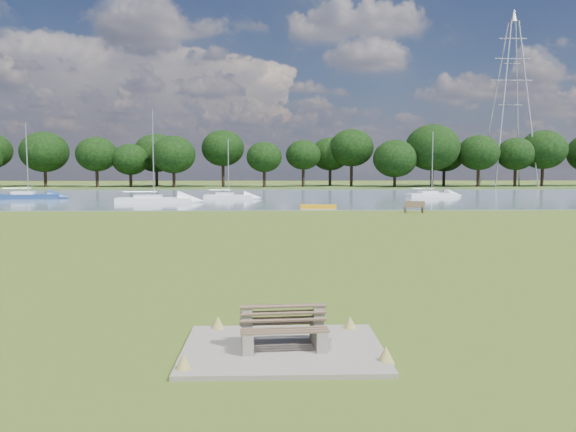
{
  "coord_description": "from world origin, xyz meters",
  "views": [
    {
      "loc": [
        -0.24,
        -25.52,
        3.94
      ],
      "look_at": [
        0.46,
        -2.0,
        1.77
      ],
      "focal_mm": 35.0,
      "sensor_mm": 36.0,
      "label": 1
    }
  ],
  "objects_px": {
    "riverbank_bench": "(414,207)",
    "kayak": "(318,206)",
    "pylon": "(512,76)",
    "sailboat_3": "(153,198)",
    "sailboat_2": "(228,195)",
    "bench_pair": "(283,328)",
    "sailboat_0": "(431,194)",
    "sailboat_5": "(28,195)"
  },
  "relations": [
    {
      "from": "bench_pair",
      "to": "pylon",
      "type": "xyz_separation_m",
      "value": [
        40.54,
        84.0,
        18.33
      ]
    },
    {
      "from": "sailboat_0",
      "to": "pylon",
      "type": "bearing_deg",
      "value": 41.16
    },
    {
      "from": "kayak",
      "to": "bench_pair",
      "type": "bearing_deg",
      "value": -89.06
    },
    {
      "from": "sailboat_0",
      "to": "sailboat_3",
      "type": "relative_size",
      "value": 0.82
    },
    {
      "from": "riverbank_bench",
      "to": "sailboat_0",
      "type": "height_order",
      "value": "sailboat_0"
    },
    {
      "from": "riverbank_bench",
      "to": "sailboat_3",
      "type": "distance_m",
      "value": 26.72
    },
    {
      "from": "kayak",
      "to": "sailboat_0",
      "type": "distance_m",
      "value": 22.09
    },
    {
      "from": "bench_pair",
      "to": "sailboat_2",
      "type": "bearing_deg",
      "value": 90.94
    },
    {
      "from": "bench_pair",
      "to": "sailboat_3",
      "type": "bearing_deg",
      "value": 100.28
    },
    {
      "from": "sailboat_0",
      "to": "sailboat_3",
      "type": "distance_m",
      "value": 32.16
    },
    {
      "from": "sailboat_0",
      "to": "sailboat_3",
      "type": "height_order",
      "value": "sailboat_3"
    },
    {
      "from": "pylon",
      "to": "sailboat_2",
      "type": "relative_size",
      "value": 4.43
    },
    {
      "from": "pylon",
      "to": "sailboat_5",
      "type": "xyz_separation_m",
      "value": [
        -68.1,
        -31.88,
        -18.26
      ]
    },
    {
      "from": "riverbank_bench",
      "to": "sailboat_0",
      "type": "relative_size",
      "value": 0.21
    },
    {
      "from": "bench_pair",
      "to": "sailboat_5",
      "type": "distance_m",
      "value": 58.96
    },
    {
      "from": "sailboat_2",
      "to": "bench_pair",
      "type": "bearing_deg",
      "value": -80.45
    },
    {
      "from": "pylon",
      "to": "bench_pair",
      "type": "bearing_deg",
      "value": -115.76
    },
    {
      "from": "bench_pair",
      "to": "riverbank_bench",
      "type": "distance_m",
      "value": 35.2
    },
    {
      "from": "riverbank_bench",
      "to": "kayak",
      "type": "distance_m",
      "value": 8.74
    },
    {
      "from": "bench_pair",
      "to": "riverbank_bench",
      "type": "bearing_deg",
      "value": 66.53
    },
    {
      "from": "sailboat_3",
      "to": "riverbank_bench",
      "type": "bearing_deg",
      "value": -29.85
    },
    {
      "from": "sailboat_5",
      "to": "pylon",
      "type": "bearing_deg",
      "value": 15.07
    },
    {
      "from": "pylon",
      "to": "sailboat_2",
      "type": "distance_m",
      "value": 58.83
    },
    {
      "from": "bench_pair",
      "to": "sailboat_3",
      "type": "xyz_separation_m",
      "value": [
        -12.27,
        45.86,
        0.01
      ]
    },
    {
      "from": "sailboat_5",
      "to": "sailboat_0",
      "type": "bearing_deg",
      "value": -7.19
    },
    {
      "from": "pylon",
      "to": "sailboat_3",
      "type": "xyz_separation_m",
      "value": [
        -52.81,
        -38.14,
        -18.31
      ]
    },
    {
      "from": "bench_pair",
      "to": "kayak",
      "type": "xyz_separation_m",
      "value": [
        3.95,
        38.0,
        -0.29
      ]
    },
    {
      "from": "bench_pair",
      "to": "riverbank_bench",
      "type": "xyz_separation_m",
      "value": [
        11.33,
        33.33,
        0.0
      ]
    },
    {
      "from": "kayak",
      "to": "sailboat_0",
      "type": "relative_size",
      "value": 0.41
    },
    {
      "from": "riverbank_bench",
      "to": "sailboat_3",
      "type": "height_order",
      "value": "sailboat_3"
    },
    {
      "from": "riverbank_bench",
      "to": "pylon",
      "type": "bearing_deg",
      "value": 60.17
    },
    {
      "from": "sailboat_2",
      "to": "pylon",
      "type": "bearing_deg",
      "value": 39.13
    },
    {
      "from": "riverbank_bench",
      "to": "sailboat_2",
      "type": "bearing_deg",
      "value": 131.86
    },
    {
      "from": "pylon",
      "to": "sailboat_0",
      "type": "xyz_separation_m",
      "value": [
        -21.81,
        -29.59,
        -18.34
      ]
    },
    {
      "from": "sailboat_5",
      "to": "sailboat_2",
      "type": "bearing_deg",
      "value": -10.92
    },
    {
      "from": "pylon",
      "to": "kayak",
      "type": "bearing_deg",
      "value": -128.5
    },
    {
      "from": "kayak",
      "to": "sailboat_2",
      "type": "xyz_separation_m",
      "value": [
        -9.06,
        13.77,
        0.26
      ]
    },
    {
      "from": "riverbank_bench",
      "to": "pylon",
      "type": "distance_m",
      "value": 61.29
    },
    {
      "from": "bench_pair",
      "to": "pylon",
      "type": "height_order",
      "value": "pylon"
    },
    {
      "from": "sailboat_0",
      "to": "sailboat_2",
      "type": "distance_m",
      "value": 23.99
    },
    {
      "from": "pylon",
      "to": "sailboat_0",
      "type": "height_order",
      "value": "pylon"
    },
    {
      "from": "bench_pair",
      "to": "sailboat_3",
      "type": "distance_m",
      "value": 47.47
    }
  ]
}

